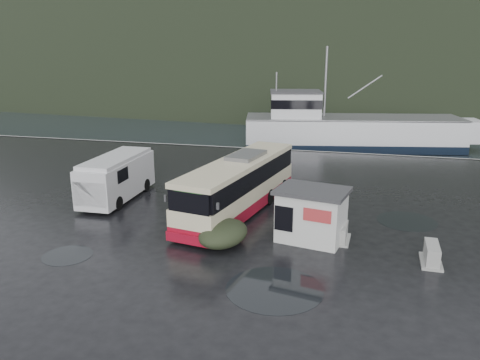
% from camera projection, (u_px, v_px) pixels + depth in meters
% --- Properties ---
extents(ground, '(160.00, 160.00, 0.00)m').
position_uv_depth(ground, '(215.00, 225.00, 24.90)').
color(ground, black).
rests_on(ground, ground).
extents(harbor_water, '(300.00, 180.00, 0.02)m').
position_uv_depth(harbor_water, '(331.00, 83.00, 127.75)').
color(harbor_water, black).
rests_on(harbor_water, ground).
extents(quay_edge, '(160.00, 0.60, 1.50)m').
position_uv_depth(quay_edge, '(277.00, 150.00, 43.60)').
color(quay_edge, '#999993').
rests_on(quay_edge, ground).
extents(headland, '(780.00, 540.00, 570.00)m').
position_uv_depth(headland, '(364.00, 66.00, 256.35)').
color(headland, black).
rests_on(headland, ground).
extents(coach_bus, '(5.04, 11.86, 3.25)m').
position_uv_depth(coach_bus, '(239.00, 211.00, 27.06)').
color(coach_bus, beige).
rests_on(coach_bus, ground).
extents(white_van, '(2.34, 6.61, 2.75)m').
position_uv_depth(white_van, '(119.00, 199.00, 29.28)').
color(white_van, silver).
rests_on(white_van, ground).
extents(waste_bin_left, '(1.34, 1.34, 1.54)m').
position_uv_depth(waste_bin_left, '(292.00, 235.00, 23.60)').
color(waste_bin_left, '#17823B').
rests_on(waste_bin_left, ground).
extents(waste_bin_right, '(1.35, 1.35, 1.47)m').
position_uv_depth(waste_bin_right, '(315.00, 242.00, 22.72)').
color(waste_bin_right, '#17823B').
rests_on(waste_bin_right, ground).
extents(dome_tent, '(2.77, 3.39, 1.16)m').
position_uv_depth(dome_tent, '(223.00, 245.00, 22.40)').
color(dome_tent, '#28311D').
rests_on(dome_tent, ground).
extents(ticket_kiosk, '(3.78, 3.15, 2.60)m').
position_uv_depth(ticket_kiosk, '(310.00, 240.00, 23.01)').
color(ticket_kiosk, silver).
rests_on(ticket_kiosk, ground).
extents(jersey_barrier_a, '(0.94, 1.72, 0.84)m').
position_uv_depth(jersey_barrier_a, '(341.00, 241.00, 22.87)').
color(jersey_barrier_a, '#999993').
rests_on(jersey_barrier_a, ground).
extents(jersey_barrier_b, '(0.95, 1.79, 0.87)m').
position_uv_depth(jersey_barrier_b, '(431.00, 263.00, 20.50)').
color(jersey_barrier_b, '#999993').
rests_on(jersey_barrier_b, ground).
extents(fishing_trawler, '(27.61, 10.84, 10.79)m').
position_uv_depth(fishing_trawler, '(352.00, 135.00, 50.81)').
color(fishing_trawler, silver).
rests_on(fishing_trawler, ground).
extents(puddles, '(18.13, 12.64, 0.01)m').
position_uv_depth(puddles, '(293.00, 256.00, 21.19)').
color(puddles, black).
rests_on(puddles, ground).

